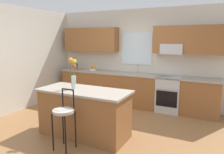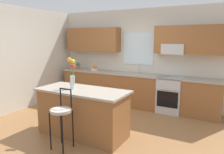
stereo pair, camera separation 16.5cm
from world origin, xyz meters
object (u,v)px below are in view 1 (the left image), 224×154
(kitchen_island, at_px, (84,113))
(fruit_bowl_oranges, at_px, (93,69))
(oven_range, at_px, (169,94))
(flower_vase, at_px, (73,73))
(potted_plant_small, at_px, (76,66))
(bar_stool_near, at_px, (64,114))

(kitchen_island, xyz_separation_m, fruit_bowl_oranges, (-1.17, 2.23, 0.51))
(oven_range, xyz_separation_m, fruit_bowl_oranges, (-2.34, 0.03, 0.51))
(fruit_bowl_oranges, bearing_deg, kitchen_island, -62.21)
(fruit_bowl_oranges, bearing_deg, flower_vase, -66.86)
(oven_range, xyz_separation_m, potted_plant_small, (-2.96, 0.02, 0.57))
(flower_vase, distance_m, potted_plant_small, 2.77)
(flower_vase, height_order, potted_plant_small, flower_vase)
(oven_range, distance_m, flower_vase, 2.73)
(kitchen_island, bearing_deg, potted_plant_small, 128.94)
(kitchen_island, bearing_deg, flower_vase, -169.75)
(flower_vase, xyz_separation_m, potted_plant_small, (-1.59, 2.26, -0.20))
(kitchen_island, bearing_deg, oven_range, 62.10)
(bar_stool_near, bearing_deg, fruit_bowl_oranges, 112.51)
(flower_vase, height_order, fruit_bowl_oranges, flower_vase)
(potted_plant_small, bearing_deg, oven_range, -0.48)
(bar_stool_near, xyz_separation_m, fruit_bowl_oranges, (-1.17, 2.83, 0.34))
(kitchen_island, distance_m, potted_plant_small, 2.92)
(oven_range, relative_size, kitchen_island, 0.51)
(bar_stool_near, bearing_deg, potted_plant_small, 122.41)
(oven_range, height_order, potted_plant_small, potted_plant_small)
(oven_range, height_order, flower_vase, flower_vase)
(fruit_bowl_oranges, relative_size, potted_plant_small, 1.13)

